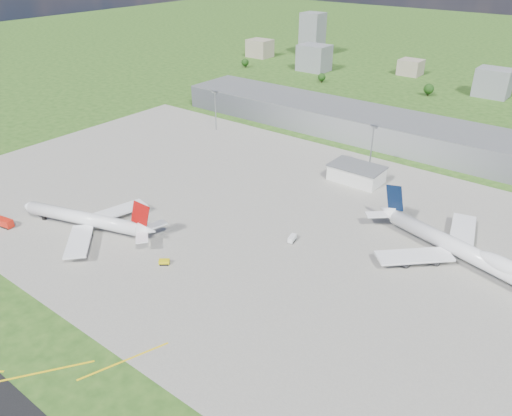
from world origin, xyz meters
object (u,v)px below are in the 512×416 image
Objects in this scene: airliner_red_twin at (89,220)px; fire_truck at (4,223)px; airliner_blue_quad at (461,249)px; van_white_near at (292,239)px; tug_yellow at (164,262)px.

airliner_red_twin is 38.20m from fire_truck.
airliner_red_twin is at bearing -135.42° from airliner_blue_quad.
van_white_near is at bearing -139.29° from airliner_blue_quad.
airliner_red_twin is at bearing 22.56° from fire_truck.
van_white_near is (29.59, 43.77, 0.29)m from tug_yellow.
airliner_red_twin is 44.78m from tug_yellow.
fire_truck is at bearing -134.42° from airliner_blue_quad.
fire_truck reaches higher than van_white_near.
tug_yellow is at bearing 5.51° from fire_truck.
fire_truck is at bearing 157.87° from tug_yellow.
airliner_blue_quad is at bearing 0.05° from tug_yellow.
airliner_blue_quad is (133.52, 72.45, 0.65)m from airliner_red_twin.
airliner_blue_quad is 189.91m from fire_truck.
fire_truck is 79.59m from tug_yellow.
airliner_blue_quad is 8.44× the size of fire_truck.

